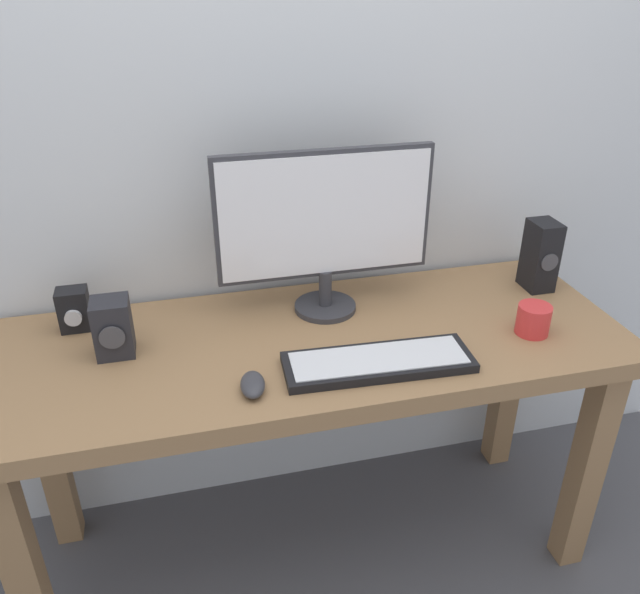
{
  "coord_description": "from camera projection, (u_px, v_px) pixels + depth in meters",
  "views": [
    {
      "loc": [
        -0.32,
        -1.38,
        1.66
      ],
      "look_at": [
        0.02,
        0.0,
        0.9
      ],
      "focal_mm": 35.4,
      "sensor_mm": 36.0,
      "label": 1
    }
  ],
  "objects": [
    {
      "name": "speaker_right",
      "position": [
        540.0,
        255.0,
        1.87
      ],
      "size": [
        0.08,
        0.1,
        0.21
      ],
      "color": "black",
      "rests_on": "desk"
    },
    {
      "name": "keyboard_primary",
      "position": [
        378.0,
        362.0,
        1.54
      ],
      "size": [
        0.47,
        0.17,
        0.03
      ],
      "color": "black",
      "rests_on": "desk"
    },
    {
      "name": "audio_controller",
      "position": [
        74.0,
        310.0,
        1.68
      ],
      "size": [
        0.08,
        0.08,
        0.12
      ],
      "color": "black",
      "rests_on": "desk"
    },
    {
      "name": "coffee_mug",
      "position": [
        533.0,
        320.0,
        1.67
      ],
      "size": [
        0.09,
        0.09,
        0.08
      ],
      "primitive_type": "cylinder",
      "color": "red",
      "rests_on": "desk"
    },
    {
      "name": "speaker_left",
      "position": [
        113.0,
        327.0,
        1.56
      ],
      "size": [
        0.09,
        0.09,
        0.15
      ],
      "color": "#232328",
      "rests_on": "desk"
    },
    {
      "name": "mouse",
      "position": [
        253.0,
        385.0,
        1.45
      ],
      "size": [
        0.07,
        0.11,
        0.03
      ],
      "primitive_type": "ellipsoid",
      "rotation": [
        0.0,
        0.0,
        -0.1
      ],
      "color": "#333338",
      "rests_on": "desk"
    },
    {
      "name": "monitor",
      "position": [
        325.0,
        223.0,
        1.69
      ],
      "size": [
        0.59,
        0.17,
        0.46
      ],
      "color": "#333338",
      "rests_on": "desk"
    },
    {
      "name": "wall_back",
      "position": [
        279.0,
        30.0,
        1.62
      ],
      "size": [
        2.95,
        0.04,
        3.0
      ],
      "primitive_type": "cube",
      "color": "silver",
      "rests_on": "ground_plane"
    },
    {
      "name": "ground_plane",
      "position": [
        313.0,
        544.0,
        2.03
      ],
      "size": [
        6.0,
        6.0,
        0.0
      ],
      "primitive_type": "plane",
      "color": "#4C4C51"
    },
    {
      "name": "desk",
      "position": [
        312.0,
        375.0,
        1.72
      ],
      "size": [
        1.68,
        0.62,
        0.78
      ],
      "color": "#936D47",
      "rests_on": "ground_plane"
    }
  ]
}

